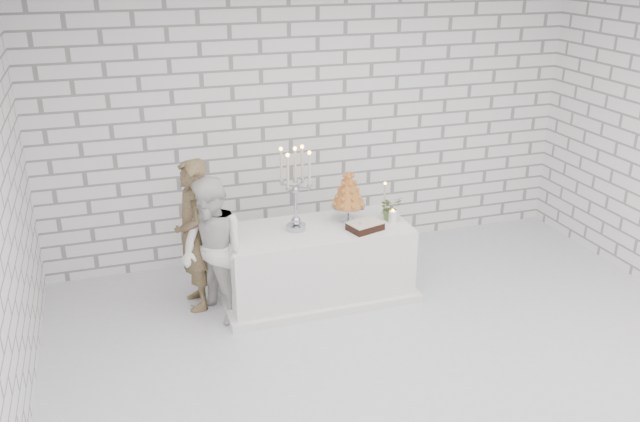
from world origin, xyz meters
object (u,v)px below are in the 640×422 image
Objects in this scene: bride at (213,251)px; candelabra at (296,189)px; groom at (194,235)px; croquembouche at (348,196)px; cake_table at (317,262)px.

candelabra reaches higher than bride.
groom reaches higher than croquembouche.
candelabra is (0.96, -0.18, 0.42)m from groom.
cake_table is 1.25m from groom.
bride is at bearing -172.11° from croquembouche.
groom is 1.55m from croquembouche.
croquembouche is at bearing 11.83° from cake_table.
croquembouche is at bearing 69.32° from bride.
cake_table is 2.16× the size of candelabra.
cake_table is 1.28× the size of bride.
groom reaches higher than bride.
candelabra reaches higher than croquembouche.
groom is 0.35m from bride.
cake_table is 1.10m from bride.
groom is at bearing 170.46° from cake_table.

